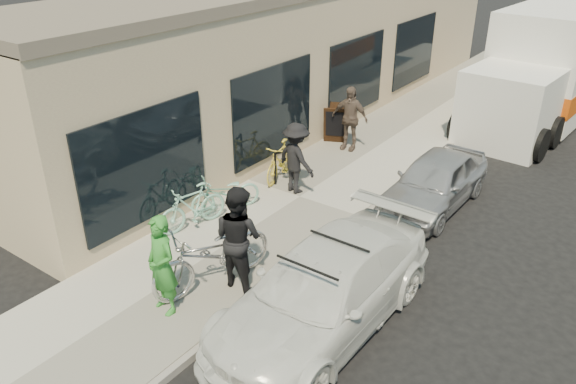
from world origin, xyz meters
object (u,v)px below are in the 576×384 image
Objects in this scene: cruiser_bike_c at (280,161)px; bystander_b at (350,118)px; sandwich_board at (336,123)px; bystander_a at (296,158)px; woman_rider at (162,265)px; bike_rack at (285,163)px; cruiser_bike_a at (192,207)px; sedan_white at (324,290)px; cruiser_bike_b at (226,194)px; tandem_bike at (213,255)px; man_standing at (238,237)px; sedan_silver at (435,181)px; moving_truck at (544,73)px.

bystander_b reaches higher than cruiser_bike_c.
sandwich_board is 0.63× the size of bystander_a.
bystander_b is at bearing 108.08° from woman_rider.
cruiser_bike_a is at bearing -94.96° from bike_rack.
sandwich_board is at bearing 121.59° from sedan_white.
sedan_white is at bearing 41.48° from woman_rider.
cruiser_bike_c is at bearing 116.95° from cruiser_bike_b.
tandem_bike is 0.54m from man_standing.
sedan_white is 2.84× the size of bystander_a.
sedan_silver reaches higher than cruiser_bike_b.
cruiser_bike_b reaches higher than bike_rack.
cruiser_bike_a is at bearing -113.00° from sandwich_board.
man_standing is 6.60m from bystander_b.
moving_truck is at bearing -95.43° from man_standing.
man_standing is 1.21× the size of cruiser_bike_a.
moving_truck reaches higher than woman_rider.
man_standing reaches higher than bystander_a.
sedan_white reaches higher than cruiser_bike_b.
bike_rack is 0.53× the size of cruiser_bike_a.
bike_rack is 0.49× the size of bystander_a.
tandem_bike is 1.51× the size of cruiser_bike_c.
cruiser_bike_b is 0.95× the size of bystander_a.
sedan_white is at bearing -84.38° from sandwich_board.
bystander_b is at bearing 86.51° from bike_rack.
cruiser_bike_c is at bearing 135.51° from sedan_white.
cruiser_bike_c is at bearing -110.56° from sandwich_board.
cruiser_bike_b is (0.08, 0.91, -0.05)m from cruiser_bike_a.
bystander_a is (-2.71, -1.45, 0.37)m from sedan_silver.
cruiser_bike_c is 0.93× the size of bystander_a.
man_standing reaches higher than cruiser_bike_c.
sedan_white is at bearing -174.48° from man_standing.
tandem_bike is at bearing -85.56° from bystander_b.
man_standing is 2.71m from cruiser_bike_b.
bystander_b reaches higher than cruiser_bike_a.
woman_rider is at bearing 113.34° from bystander_a.
man_standing is (-1.66, -0.08, 0.40)m from sedan_white.
cruiser_bike_b is at bearing -105.65° from moving_truck.
bike_rack is 0.17× the size of sedan_white.
sandwich_board reaches higher than cruiser_bike_a.
tandem_bike is at bearing -99.68° from sandwich_board.
man_standing is at bearing -64.49° from bike_rack.
bystander_a is at bearing -150.66° from sedan_silver.
bystander_a is (-0.78, 4.72, -0.03)m from woman_rider.
bystander_b is (-1.29, 6.69, 0.26)m from tandem_bike.
bystander_a reaches higher than cruiser_bike_b.
bike_rack is 0.48× the size of woman_rider.
sedan_white reaches higher than cruiser_bike_a.
sedan_silver is (3.62, -1.74, -0.08)m from sandwich_board.
woman_rider is at bearing 71.17° from man_standing.
bike_rack is 1.90m from cruiser_bike_b.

